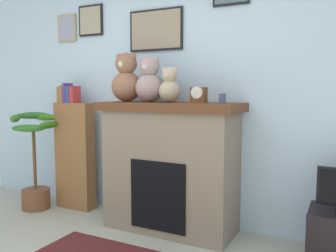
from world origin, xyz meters
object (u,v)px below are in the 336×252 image
potted_plant (35,168)px  teddy_bear_cream (149,81)px  mantel_clock (199,95)px  fireplace (171,166)px  teddy_bear_tan (126,80)px  bookshelf (75,152)px  teddy_bear_grey (170,86)px  candle_jar (223,99)px

potted_plant → teddy_bear_cream: size_ratio=2.49×
mantel_clock → fireplace: bearing=176.1°
mantel_clock → teddy_bear_tan: teddy_bear_tan is taller
potted_plant → teddy_bear_cream: teddy_bear_cream is taller
bookshelf → teddy_bear_grey: 1.45m
potted_plant → teddy_bear_grey: bearing=5.1°
candle_jar → teddy_bear_cream: (-0.73, -0.00, 0.15)m
bookshelf → fireplace: bearing=-3.0°
fireplace → teddy_bear_cream: size_ratio=3.07×
teddy_bear_tan → teddy_bear_grey: teddy_bear_tan is taller
potted_plant → teddy_bear_tan: 1.51m
fireplace → potted_plant: bearing=-174.2°
potted_plant → teddy_bear_tan: bearing=7.3°
fireplace → bookshelf: bookshelf is taller
fireplace → teddy_bear_grey: bearing=-104.7°
bookshelf → candle_jar: 1.87m
fireplace → mantel_clock: (0.29, -0.02, 0.68)m
fireplace → teddy_bear_cream: 0.83m
candle_jar → mantel_clock: (-0.22, -0.00, 0.03)m
mantel_clock → teddy_bear_tan: 0.78m
bookshelf → teddy_bear_grey: teddy_bear_grey is taller
fireplace → candle_jar: candle_jar is taller
candle_jar → mantel_clock: size_ratio=0.58×
teddy_bear_cream → potted_plant: bearing=-174.1°
bookshelf → potted_plant: bookshelf is taller
teddy_bear_tan → teddy_bear_cream: teddy_bear_tan is taller
fireplace → teddy_bear_grey: teddy_bear_grey is taller
fireplace → bookshelf: 1.25m
teddy_bear_grey → mantel_clock: bearing=-0.3°
fireplace → teddy_bear_cream: bearing=-175.3°
bookshelf → mantel_clock: 1.67m
teddy_bear_grey → teddy_bear_cream: bearing=-180.0°
mantel_clock → candle_jar: bearing=0.5°
candle_jar → teddy_bear_tan: (-0.99, -0.00, 0.17)m
potted_plant → mantel_clock: mantel_clock is taller
fireplace → teddy_bear_tan: (-0.48, -0.02, 0.82)m
potted_plant → teddy_bear_grey: size_ratio=3.31×
mantel_clock → teddy_bear_tan: size_ratio=0.31×
fireplace → mantel_clock: bearing=-3.9°
bookshelf → mantel_clock: bearing=-3.1°
teddy_bear_cream → candle_jar: bearing=0.0°
potted_plant → candle_jar: size_ratio=12.82×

